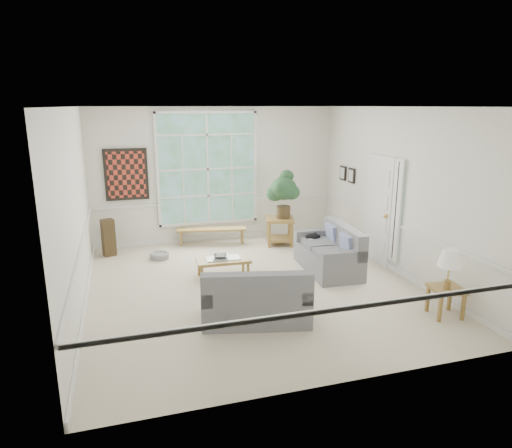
{
  "coord_description": "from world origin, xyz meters",
  "views": [
    {
      "loc": [
        -2.06,
        -7.04,
        3.02
      ],
      "look_at": [
        0.1,
        0.2,
        1.05
      ],
      "focal_mm": 32.0,
      "sensor_mm": 36.0,
      "label": 1
    }
  ],
  "objects": [
    {
      "name": "pet_bed",
      "position": [
        -1.43,
        1.96,
        0.06
      ],
      "size": [
        0.45,
        0.45,
        0.12
      ],
      "primitive_type": "cylinder",
      "rotation": [
        0.0,
        0.0,
        0.13
      ],
      "color": "gray",
      "rests_on": "floor"
    },
    {
      "name": "floor",
      "position": [
        0.0,
        0.0,
        -0.01
      ],
      "size": [
        5.5,
        6.0,
        0.01
      ],
      "primitive_type": "cube",
      "color": "beige",
      "rests_on": "ground"
    },
    {
      "name": "loveseat_front",
      "position": [
        -0.33,
        -1.24,
        0.41
      ],
      "size": [
        1.67,
        1.11,
        0.83
      ],
      "primitive_type": "cube",
      "rotation": [
        0.0,
        0.0,
        -0.23
      ],
      "color": "slate",
      "rests_on": "floor"
    },
    {
      "name": "houseplant",
      "position": [
        1.32,
        2.18,
        1.14
      ],
      "size": [
        0.79,
        0.79,
        1.07
      ],
      "primitive_type": null,
      "rotation": [
        0.0,
        0.0,
        -0.32
      ],
      "color": "#244829",
      "rests_on": "end_table"
    },
    {
      "name": "door_sidelight",
      "position": [
        2.71,
        -0.03,
        1.15
      ],
      "size": [
        0.08,
        0.26,
        1.9
      ],
      "primitive_type": "cube",
      "color": "white",
      "rests_on": "wall_right"
    },
    {
      "name": "wall_left",
      "position": [
        -2.75,
        0.0,
        1.5
      ],
      "size": [
        0.02,
        6.0,
        3.0
      ],
      "primitive_type": "cube",
      "color": "white",
      "rests_on": "ground"
    },
    {
      "name": "end_table",
      "position": [
        1.24,
        2.2,
        0.3
      ],
      "size": [
        0.74,
        0.74,
        0.61
      ],
      "primitive_type": "cube",
      "rotation": [
        0.0,
        0.0,
        -0.26
      ],
      "color": "olive",
      "rests_on": "floor"
    },
    {
      "name": "wall_frame_near",
      "position": [
        2.71,
        1.75,
        1.55
      ],
      "size": [
        0.04,
        0.26,
        0.32
      ],
      "primitive_type": "cube",
      "color": "black",
      "rests_on": "wall_right"
    },
    {
      "name": "wall_art",
      "position": [
        -1.95,
        2.95,
        1.6
      ],
      "size": [
        0.9,
        0.06,
        1.1
      ],
      "primitive_type": "cube",
      "color": "maroon",
      "rests_on": "wall_back"
    },
    {
      "name": "ceiling",
      "position": [
        0.0,
        0.0,
        3.0
      ],
      "size": [
        5.5,
        6.0,
        0.02
      ],
      "primitive_type": "cube",
      "color": "white",
      "rests_on": "ground"
    },
    {
      "name": "floor_speaker",
      "position": [
        -2.4,
        2.45,
        0.39
      ],
      "size": [
        0.29,
        0.26,
        0.77
      ],
      "primitive_type": "cube",
      "rotation": [
        0.0,
        0.0,
        0.36
      ],
      "color": "#392B17",
      "rests_on": "floor"
    },
    {
      "name": "wall_back",
      "position": [
        0.0,
        3.0,
        1.5
      ],
      "size": [
        5.5,
        0.02,
        3.0
      ],
      "primitive_type": "cube",
      "color": "white",
      "rests_on": "ground"
    },
    {
      "name": "entry_door",
      "position": [
        2.71,
        0.6,
        1.05
      ],
      "size": [
        0.08,
        0.9,
        2.1
      ],
      "primitive_type": "cube",
      "color": "white",
      "rests_on": "floor"
    },
    {
      "name": "loveseat_right",
      "position": [
        1.55,
        0.35,
        0.43
      ],
      "size": [
        0.92,
        1.64,
        0.86
      ],
      "primitive_type": "cube",
      "rotation": [
        0.0,
        0.0,
        -0.06
      ],
      "color": "slate",
      "rests_on": "floor"
    },
    {
      "name": "coffee_table",
      "position": [
        -0.41,
        0.57,
        0.18
      ],
      "size": [
        0.97,
        0.55,
        0.35
      ],
      "primitive_type": "cube",
      "rotation": [
        0.0,
        0.0,
        -0.03
      ],
      "color": "olive",
      "rests_on": "floor"
    },
    {
      "name": "pewter_bowl",
      "position": [
        -0.44,
        0.63,
        0.39
      ],
      "size": [
        0.4,
        0.4,
        0.08
      ],
      "primitive_type": "imported",
      "rotation": [
        0.0,
        0.0,
        -0.3
      ],
      "color": "gray",
      "rests_on": "coffee_table"
    },
    {
      "name": "cat",
      "position": [
        1.49,
        0.92,
        0.51
      ],
      "size": [
        0.36,
        0.3,
        0.15
      ],
      "primitive_type": "ellipsoid",
      "rotation": [
        0.0,
        0.0,
        -0.28
      ],
      "color": "black",
      "rests_on": "loveseat_right"
    },
    {
      "name": "side_table",
      "position": [
        2.38,
        -1.9,
        0.23
      ],
      "size": [
        0.5,
        0.5,
        0.45
      ],
      "primitive_type": "cube",
      "rotation": [
        0.0,
        0.0,
        -0.15
      ],
      "color": "olive",
      "rests_on": "floor"
    },
    {
      "name": "wall_front",
      "position": [
        0.0,
        -3.0,
        1.5
      ],
      "size": [
        5.5,
        0.02,
        3.0
      ],
      "primitive_type": "cube",
      "color": "white",
      "rests_on": "ground"
    },
    {
      "name": "wall_right",
      "position": [
        2.75,
        0.0,
        1.5
      ],
      "size": [
        0.02,
        6.0,
        3.0
      ],
      "primitive_type": "cube",
      "color": "white",
      "rests_on": "ground"
    },
    {
      "name": "wall_frame_far",
      "position": [
        2.71,
        2.15,
        1.55
      ],
      "size": [
        0.04,
        0.26,
        0.32
      ],
      "primitive_type": "cube",
      "color": "black",
      "rests_on": "wall_right"
    },
    {
      "name": "window_bench",
      "position": [
        -0.2,
        2.65,
        0.18
      ],
      "size": [
        1.56,
        0.58,
        0.36
      ],
      "primitive_type": "cube",
      "rotation": [
        0.0,
        0.0,
        -0.19
      ],
      "color": "olive",
      "rests_on": "floor"
    },
    {
      "name": "table_lamp",
      "position": [
        2.34,
        -1.95,
        0.75
      ],
      "size": [
        0.4,
        0.4,
        0.59
      ],
      "primitive_type": null,
      "rotation": [
        0.0,
        0.0,
        0.17
      ],
      "color": "white",
      "rests_on": "side_table"
    },
    {
      "name": "window_back",
      "position": [
        -0.2,
        2.96,
        1.65
      ],
      "size": [
        2.3,
        0.08,
        2.4
      ],
      "primitive_type": "cube",
      "color": "white",
      "rests_on": "wall_back"
    }
  ]
}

